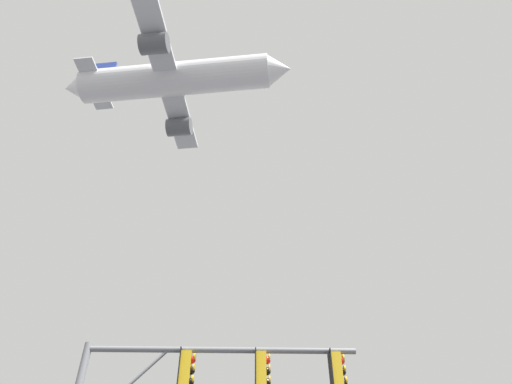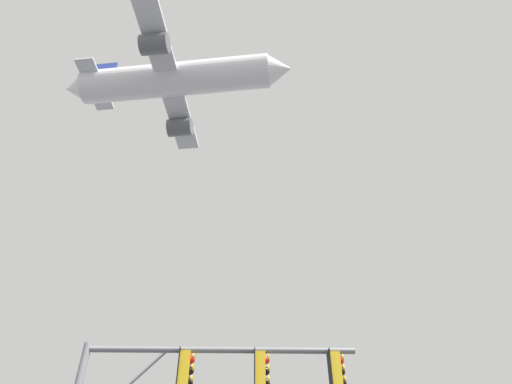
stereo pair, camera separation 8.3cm
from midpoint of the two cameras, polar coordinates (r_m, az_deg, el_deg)
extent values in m
cylinder|color=slate|center=(12.94, -4.00, -18.41)|extent=(6.89, 0.86, 0.15)
cube|color=gold|center=(12.93, 9.72, -20.44)|extent=(0.29, 0.34, 0.90)
cylinder|color=gold|center=(13.11, 9.46, -18.36)|extent=(0.05, 0.05, 0.12)
cube|color=black|center=(12.90, 9.06, -20.47)|extent=(0.07, 0.46, 1.04)
sphere|color=red|center=(13.05, 10.24, -19.30)|extent=(0.20, 0.20, 0.20)
cylinder|color=gold|center=(13.08, 10.50, -19.04)|extent=(0.06, 0.21, 0.21)
sphere|color=black|center=(12.95, 10.40, -20.45)|extent=(0.20, 0.20, 0.20)
cylinder|color=gold|center=(12.98, 10.66, -20.18)|extent=(0.06, 0.21, 0.21)
sphere|color=black|center=(12.86, 10.55, -21.61)|extent=(0.20, 0.20, 0.20)
cylinder|color=gold|center=(12.89, 10.82, -21.34)|extent=(0.06, 0.21, 0.21)
cube|color=gold|center=(12.73, 0.70, -20.66)|extent=(0.29, 0.34, 0.90)
cylinder|color=gold|center=(12.92, 0.68, -18.54)|extent=(0.05, 0.05, 0.12)
cube|color=black|center=(12.73, 0.03, -20.66)|extent=(0.07, 0.46, 1.04)
sphere|color=red|center=(12.84, 1.38, -19.53)|extent=(0.20, 0.20, 0.20)
cylinder|color=gold|center=(12.86, 1.68, -19.28)|extent=(0.06, 0.21, 0.21)
sphere|color=black|center=(12.74, 1.40, -20.70)|extent=(0.20, 0.20, 0.20)
cylinder|color=gold|center=(12.76, 1.70, -20.45)|extent=(0.06, 0.21, 0.21)
sphere|color=black|center=(12.64, 1.42, -21.89)|extent=(0.20, 0.20, 0.20)
cylinder|color=gold|center=(12.66, 1.73, -21.64)|extent=(0.06, 0.21, 0.21)
cube|color=gold|center=(12.82, -8.39, -20.41)|extent=(0.29, 0.34, 0.90)
cylinder|color=gold|center=(13.01, -8.16, -18.31)|extent=(0.05, 0.05, 0.12)
cube|color=black|center=(12.84, -9.05, -20.37)|extent=(0.07, 0.46, 1.04)
sphere|color=red|center=(12.90, -7.59, -19.32)|extent=(0.20, 0.20, 0.20)
cylinder|color=gold|center=(12.92, -7.26, -19.09)|extent=(0.06, 0.21, 0.21)
sphere|color=black|center=(12.80, -7.71, -20.49)|extent=(0.20, 0.20, 0.20)
cylinder|color=gold|center=(12.82, -7.37, -20.25)|extent=(0.06, 0.21, 0.21)
sphere|color=black|center=(12.71, -7.83, -21.67)|extent=(0.20, 0.20, 0.20)
cylinder|color=gold|center=(12.72, -7.49, -21.43)|extent=(0.06, 0.21, 0.21)
cylinder|color=white|center=(43.35, -9.61, 13.18)|extent=(16.59, 3.33, 2.94)
cone|color=white|center=(42.25, 2.91, 14.45)|extent=(2.09, 2.84, 2.79)
cone|color=white|center=(46.25, -20.78, 11.52)|extent=(1.90, 2.54, 2.50)
cube|color=silver|center=(43.11, -10.28, 12.76)|extent=(2.39, 15.65, 0.33)
cylinder|color=#595B60|center=(45.04, -9.05, 7.67)|extent=(2.24, 1.70, 1.65)
cylinder|color=#595B60|center=(40.09, -12.01, 16.96)|extent=(2.24, 1.70, 1.65)
cube|color=navy|center=(46.77, -18.12, 13.13)|extent=(2.57, 0.28, 3.49)
cube|color=silver|center=(45.78, -18.69, 12.06)|extent=(1.78, 5.55, 0.18)
camera|label=1|loc=(0.04, -89.89, -0.09)|focal=33.34mm
camera|label=2|loc=(0.04, 90.11, 0.09)|focal=33.34mm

